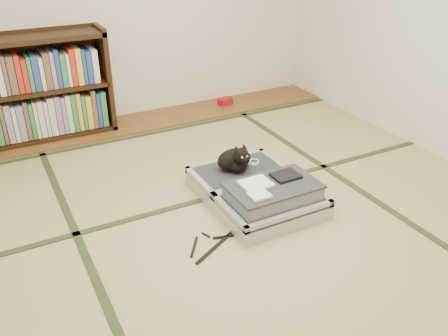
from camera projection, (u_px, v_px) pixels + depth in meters
name	position (u px, v px, depth m)	size (l,w,h in m)	color
floor	(242.00, 225.00, 3.15)	(4.50, 4.50, 0.00)	tan
wood_strip	(142.00, 122.00, 4.71)	(4.00, 0.50, 0.02)	brown
red_item	(225.00, 101.00, 5.10)	(0.15, 0.09, 0.07)	#AA0D15
tatami_borders	(209.00, 191.00, 3.53)	(4.00, 4.50, 0.01)	#2D381E
bookcase	(22.00, 93.00, 4.13)	(1.52, 0.35, 0.98)	black
suitcase	(258.00, 192.00, 3.34)	(0.69, 0.91, 0.27)	#A6A7AB
cat	(236.00, 159.00, 3.50)	(0.30, 0.31, 0.25)	black
cable_coil	(254.00, 162.00, 3.65)	(0.10, 0.10, 0.02)	white
hanger	(213.00, 244.00, 2.95)	(0.40, 0.28, 0.01)	black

